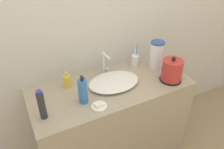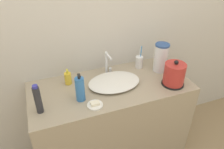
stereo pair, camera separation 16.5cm
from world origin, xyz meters
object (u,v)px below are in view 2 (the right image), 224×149
at_px(toothbrush_cup, 139,62).
at_px(lotion_bottle, 68,78).
at_px(electric_kettle, 174,75).
at_px(shampoo_bottle, 80,89).
at_px(faucet, 107,62).
at_px(mouthwash_bottle, 38,100).
at_px(water_pitcher, 161,58).

relative_size(toothbrush_cup, lotion_bottle, 1.56).
xyz_separation_m(electric_kettle, shampoo_bottle, (-0.72, 0.07, 0.01)).
bearing_deg(electric_kettle, faucet, 142.30).
bearing_deg(electric_kettle, toothbrush_cup, 111.79).
bearing_deg(toothbrush_cup, electric_kettle, -68.21).
xyz_separation_m(shampoo_bottle, mouthwash_bottle, (-0.28, -0.03, 0.01)).
distance_m(electric_kettle, lotion_bottle, 0.82).
bearing_deg(shampoo_bottle, electric_kettle, -5.32).
xyz_separation_m(lotion_bottle, shampoo_bottle, (0.04, -0.23, 0.04)).
height_order(electric_kettle, water_pitcher, water_pitcher).
height_order(shampoo_bottle, water_pitcher, water_pitcher).
height_order(toothbrush_cup, shampoo_bottle, shampoo_bottle).
bearing_deg(shampoo_bottle, lotion_bottle, 100.74).
height_order(electric_kettle, toothbrush_cup, electric_kettle).
bearing_deg(water_pitcher, electric_kettle, -93.55).
bearing_deg(faucet, toothbrush_cup, -0.15).
bearing_deg(toothbrush_cup, lotion_bottle, -177.14).
distance_m(lotion_bottle, shampoo_bottle, 0.24).
xyz_separation_m(faucet, electric_kettle, (0.43, -0.33, -0.02)).
bearing_deg(mouthwash_bottle, toothbrush_cup, 18.40).
bearing_deg(shampoo_bottle, toothbrush_cup, 23.86).
bearing_deg(lotion_bottle, water_pitcher, -5.52).
height_order(lotion_bottle, shampoo_bottle, shampoo_bottle).
relative_size(lotion_bottle, mouthwash_bottle, 0.62).
relative_size(mouthwash_bottle, water_pitcher, 0.87).
distance_m(toothbrush_cup, lotion_bottle, 0.64).
height_order(faucet, electric_kettle, electric_kettle).
bearing_deg(faucet, water_pitcher, -13.77).
distance_m(toothbrush_cup, water_pitcher, 0.19).
xyz_separation_m(electric_kettle, water_pitcher, (0.01, 0.22, 0.04)).
distance_m(shampoo_bottle, water_pitcher, 0.75).
xyz_separation_m(lotion_bottle, water_pitcher, (0.78, -0.08, 0.07)).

